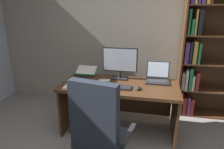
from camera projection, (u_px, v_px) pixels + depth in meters
The scene contains 12 objects.
wall_back at pixel (139, 27), 3.46m from camera, with size 5.68×0.12×2.78m, color #A89E8E.
desk at pixel (120, 95), 2.91m from camera, with size 1.58×0.72×0.72m.
bookshelf at pixel (205, 50), 3.14m from camera, with size 0.93×0.31×2.19m.
office_chair at pixel (100, 137), 2.08m from camera, with size 0.67×0.60×1.10m.
monitor at pixel (120, 63), 2.93m from camera, with size 0.50×0.16×0.46m.
laptop at pixel (158, 77), 2.89m from camera, with size 0.32×0.33×0.25m.
keyboard at pixel (115, 87), 2.66m from camera, with size 0.42×0.15×0.02m, color #232326.
computer_mouse at pixel (138, 88), 2.60m from camera, with size 0.06×0.10×0.04m, color #232326.
reading_stand_with_book at pixel (86, 71), 3.14m from camera, with size 0.32×0.27×0.12m.
open_binder at pixel (83, 86), 2.69m from camera, with size 0.49×0.33×0.02m.
notepad at pixel (104, 82), 2.84m from camera, with size 0.15×0.21×0.01m, color white.
pen at pixel (106, 82), 2.84m from camera, with size 0.01×0.01×0.14m, color black.
Camera 1 is at (0.27, -1.25, 1.72)m, focal length 32.95 mm.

